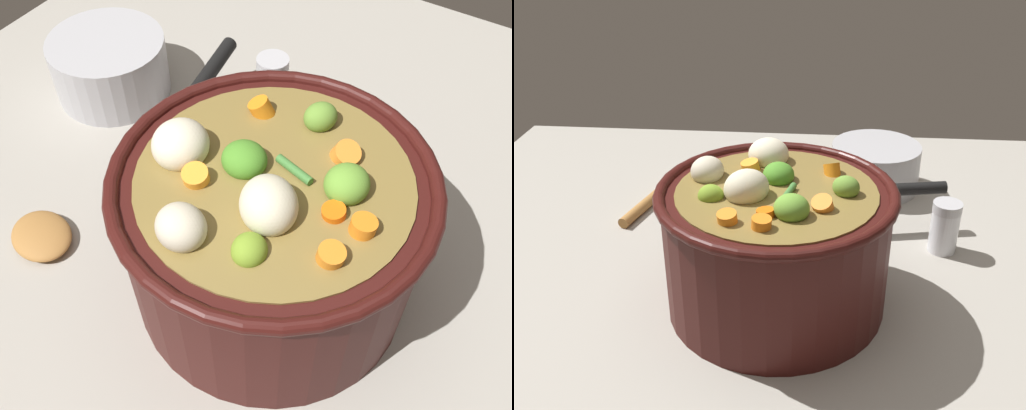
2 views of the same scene
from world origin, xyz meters
TOP-DOWN VIEW (x-y plane):
  - ground_plane at (0.00, 0.00)m, footprint 1.10×1.10m
  - cooking_pot at (-0.00, 0.00)m, footprint 0.27×0.27m
  - salt_shaker at (0.22, 0.13)m, footprint 0.04×0.04m
  - small_saucepan at (0.14, 0.32)m, footprint 0.16×0.23m

SIDE VIEW (x-z plane):
  - ground_plane at x=0.00m, z-range 0.00..0.00m
  - salt_shaker at x=0.22m, z-range 0.00..0.07m
  - small_saucepan at x=0.14m, z-range 0.00..0.08m
  - cooking_pot at x=0.00m, z-range -0.01..0.17m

